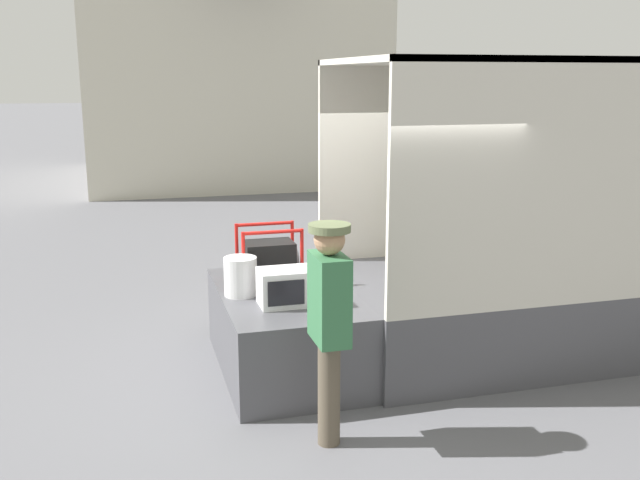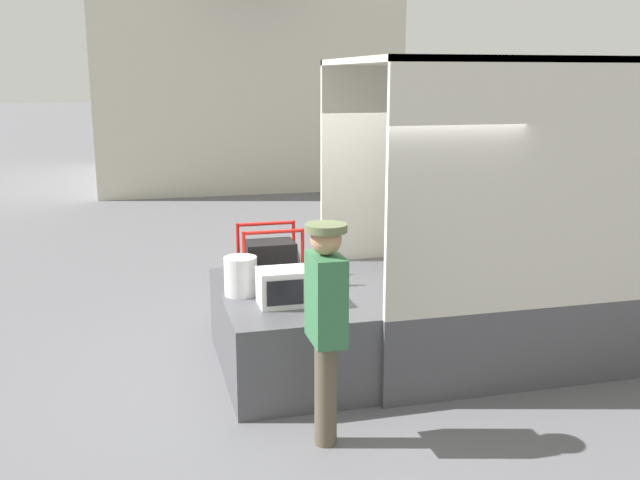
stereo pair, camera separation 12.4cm
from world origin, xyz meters
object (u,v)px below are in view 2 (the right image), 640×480
portable_generator (272,261)px  orange_bucket (241,276)px  microwave (287,287)px  worker_person (326,311)px

portable_generator → orange_bucket: 0.54m
microwave → worker_person: bearing=-86.7°
portable_generator → microwave: bearing=-90.4°
portable_generator → worker_person: bearing=-88.2°
portable_generator → orange_bucket: portable_generator is taller
worker_person → microwave: bearing=93.3°
portable_generator → orange_bucket: size_ratio=1.67×
microwave → portable_generator: 0.79m
orange_bucket → worker_person: (0.44, -1.57, 0.12)m
microwave → orange_bucket: 0.55m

